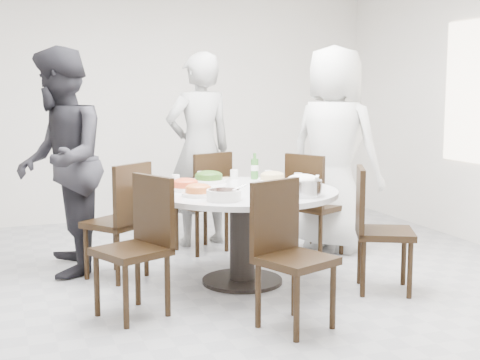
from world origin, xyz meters
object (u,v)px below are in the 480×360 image
object	(u,v)px
chair_s	(296,257)
beverage_bottle	(255,166)
rice_bowl	(303,188)
chair_n	(201,202)
chair_ne	(316,204)
chair_nw	(116,221)
dining_table	(242,236)
diner_left	(60,162)
diner_middle	(199,150)
chair_sw	(131,248)
chair_se	(385,230)
diner_right	(334,149)
soup_bowl	(224,195)

from	to	relation	value
chair_s	beverage_bottle	bearing A→B (deg)	55.92
rice_bowl	chair_n	bearing A→B (deg)	101.66
chair_ne	chair_nw	size ratio (longest dim) A/B	1.00
chair_s	dining_table	bearing A→B (deg)	66.40
chair_nw	diner_left	distance (m)	0.67
diner_middle	rice_bowl	xyz separation A→B (m)	(0.25, -1.81, -0.13)
diner_middle	diner_left	bearing A→B (deg)	16.15
chair_sw	chair_s	xyz separation A→B (m)	(0.94, -0.59, 0.00)
chair_nw	beverage_bottle	distance (m)	1.29
chair_ne	chair_s	xyz separation A→B (m)	(-0.99, -1.67, 0.00)
chair_se	chair_nw	bearing A→B (deg)	86.57
chair_n	diner_left	world-z (taller)	diner_left
diner_middle	diner_left	xyz separation A→B (m)	(-1.38, -0.61, -0.00)
chair_n	diner_right	size ratio (longest dim) A/B	0.49
chair_nw	diner_right	xyz separation A→B (m)	(2.11, 0.24, 0.49)
rice_bowl	soup_bowl	bearing A→B (deg)	179.02
dining_table	rice_bowl	distance (m)	0.69
dining_table	chair_n	size ratio (longest dim) A/B	1.58
chair_n	soup_bowl	size ratio (longest dim) A/B	3.81
soup_bowl	beverage_bottle	world-z (taller)	beverage_bottle
chair_ne	diner_right	xyz separation A→B (m)	(0.25, 0.13, 0.49)
chair_nw	diner_right	world-z (taller)	diner_right
rice_bowl	chair_s	bearing A→B (deg)	-118.90
dining_table	diner_right	distance (m)	1.52
chair_s	rice_bowl	xyz separation A→B (m)	(0.35, 0.64, 0.33)
diner_right	diner_middle	world-z (taller)	diner_right
chair_s	diner_right	bearing A→B (deg)	33.80
chair_nw	beverage_bottle	world-z (taller)	beverage_bottle
chair_se	diner_left	distance (m)	2.66
dining_table	soup_bowl	world-z (taller)	soup_bowl
dining_table	diner_middle	xyz separation A→B (m)	(0.07, 1.38, 0.56)
dining_table	diner_right	size ratio (longest dim) A/B	0.78
dining_table	chair_nw	bearing A→B (deg)	152.00
dining_table	chair_se	bearing A→B (deg)	-31.78
rice_bowl	soup_bowl	size ratio (longest dim) A/B	1.12
chair_ne	chair_sw	size ratio (longest dim) A/B	1.00
chair_n	soup_bowl	world-z (taller)	chair_n
chair_s	rice_bowl	world-z (taller)	chair_s
chair_sw	beverage_bottle	xyz separation A→B (m)	(1.29, 1.01, 0.39)
chair_sw	soup_bowl	distance (m)	0.75
chair_ne	diner_middle	world-z (taller)	diner_middle
chair_sw	chair_s	distance (m)	1.11
diner_right	chair_se	bearing A→B (deg)	136.48
chair_sw	diner_middle	size ratio (longest dim) A/B	0.51
diner_left	rice_bowl	size ratio (longest dim) A/B	6.73
beverage_bottle	diner_left	bearing A→B (deg)	171.36
chair_nw	chair_n	bearing A→B (deg)	177.19
diner_middle	soup_bowl	bearing A→B (deg)	70.84
diner_right	chair_s	bearing A→B (deg)	113.33
chair_n	chair_se	size ratio (longest dim) A/B	1.00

